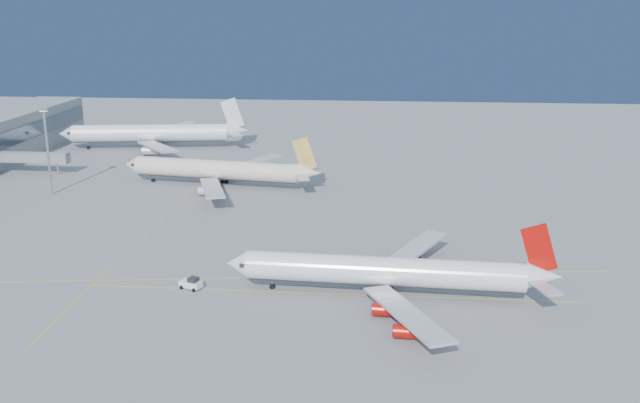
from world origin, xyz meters
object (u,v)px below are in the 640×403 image
(airliner_virgin, at_px, (391,272))
(light_mast, at_px, (47,144))
(pushback_tug, at_px, (191,283))
(airliner_etihad, at_px, (221,170))
(airliner_third, at_px, (155,133))

(airliner_virgin, relative_size, light_mast, 2.54)
(pushback_tug, xyz_separation_m, light_mast, (-56.46, 63.10, 12.99))
(airliner_virgin, distance_m, airliner_etihad, 90.03)
(airliner_etihad, bearing_deg, light_mast, -155.60)
(airliner_third, height_order, pushback_tug, airliner_third)
(airliner_virgin, distance_m, pushback_tug, 37.00)
(light_mast, bearing_deg, airliner_virgin, -34.00)
(airliner_third, xyz_separation_m, light_mast, (-8.72, -65.25, 8.52))
(airliner_virgin, height_order, airliner_etihad, airliner_etihad)
(airliner_virgin, bearing_deg, light_mast, 148.83)
(airliner_etihad, height_order, light_mast, light_mast)
(airliner_etihad, xyz_separation_m, airliner_third, (-36.16, 52.30, 0.76))
(pushback_tug, relative_size, light_mast, 0.19)
(airliner_virgin, height_order, pushback_tug, airliner_virgin)
(airliner_virgin, height_order, light_mast, light_mast)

